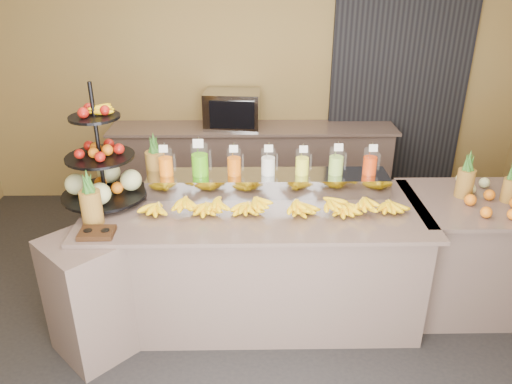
{
  "coord_description": "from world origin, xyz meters",
  "views": [
    {
      "loc": [
        -0.05,
        -2.95,
        2.59
      ],
      "look_at": [
        0.0,
        0.3,
        1.06
      ],
      "focal_mm": 35.0,
      "sensor_mm": 36.0,
      "label": 1
    }
  ],
  "objects_px": {
    "pitcher_tray": "(268,183)",
    "banana_heap": "(274,203)",
    "fruit_stand": "(108,172)",
    "right_fruit_pile": "(489,196)",
    "condiment_caddy": "(97,233)",
    "oven_warmer": "(232,109)"
  },
  "relations": [
    {
      "from": "pitcher_tray",
      "to": "banana_heap",
      "type": "xyz_separation_m",
      "value": [
        0.03,
        -0.34,
        -0.0
      ]
    },
    {
      "from": "fruit_stand",
      "to": "right_fruit_pile",
      "type": "bearing_deg",
      "value": 10.28
    },
    {
      "from": "pitcher_tray",
      "to": "fruit_stand",
      "type": "xyz_separation_m",
      "value": [
        -1.19,
        -0.12,
        0.15
      ]
    },
    {
      "from": "fruit_stand",
      "to": "condiment_caddy",
      "type": "relative_size",
      "value": 3.95
    },
    {
      "from": "fruit_stand",
      "to": "condiment_caddy",
      "type": "bearing_deg",
      "value": -73.54
    },
    {
      "from": "pitcher_tray",
      "to": "right_fruit_pile",
      "type": "bearing_deg",
      "value": -8.35
    },
    {
      "from": "fruit_stand",
      "to": "oven_warmer",
      "type": "xyz_separation_m",
      "value": [
        0.87,
        1.79,
        -0.03
      ]
    },
    {
      "from": "fruit_stand",
      "to": "banana_heap",
      "type": "bearing_deg",
      "value": 2.45
    },
    {
      "from": "condiment_caddy",
      "to": "right_fruit_pile",
      "type": "height_order",
      "value": "right_fruit_pile"
    },
    {
      "from": "pitcher_tray",
      "to": "oven_warmer",
      "type": "relative_size",
      "value": 3.18
    },
    {
      "from": "banana_heap",
      "to": "right_fruit_pile",
      "type": "bearing_deg",
      "value": 3.63
    },
    {
      "from": "banana_heap",
      "to": "right_fruit_pile",
      "type": "distance_m",
      "value": 1.6
    },
    {
      "from": "banana_heap",
      "to": "oven_warmer",
      "type": "distance_m",
      "value": 2.04
    },
    {
      "from": "banana_heap",
      "to": "condiment_caddy",
      "type": "distance_m",
      "value": 1.22
    },
    {
      "from": "pitcher_tray",
      "to": "condiment_caddy",
      "type": "distance_m",
      "value": 1.33
    },
    {
      "from": "fruit_stand",
      "to": "right_fruit_pile",
      "type": "relative_size",
      "value": 2.15
    },
    {
      "from": "banana_heap",
      "to": "fruit_stand",
      "type": "distance_m",
      "value": 1.25
    },
    {
      "from": "pitcher_tray",
      "to": "condiment_caddy",
      "type": "bearing_deg",
      "value": -150.47
    },
    {
      "from": "pitcher_tray",
      "to": "right_fruit_pile",
      "type": "height_order",
      "value": "right_fruit_pile"
    },
    {
      "from": "banana_heap",
      "to": "fruit_stand",
      "type": "bearing_deg",
      "value": 169.77
    },
    {
      "from": "condiment_caddy",
      "to": "right_fruit_pile",
      "type": "bearing_deg",
      "value": 8.49
    },
    {
      "from": "fruit_stand",
      "to": "oven_warmer",
      "type": "bearing_deg",
      "value": 76.75
    }
  ]
}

